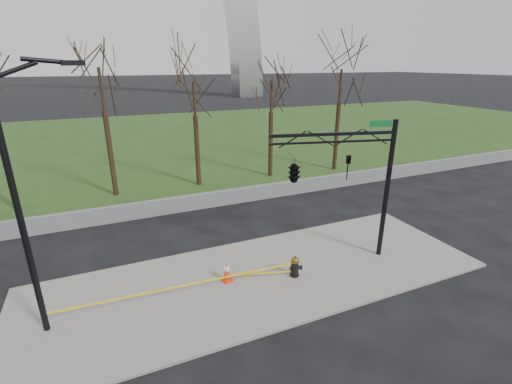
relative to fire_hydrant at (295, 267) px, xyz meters
name	(u,v)px	position (x,y,z in m)	size (l,w,h in m)	color
ground	(261,278)	(-1.22, 0.52, -0.50)	(500.00, 500.00, 0.00)	black
sidewalk	(261,277)	(-1.22, 0.52, -0.45)	(18.00, 6.00, 0.10)	slate
grass_strip	(151,139)	(-1.22, 30.52, -0.47)	(120.00, 40.00, 0.06)	#243E16
guardrail	(205,200)	(-1.22, 8.52, -0.05)	(60.00, 0.30, 0.90)	#59595B
tree_row	(107,131)	(-5.90, 12.52, 3.71)	(36.64, 4.00, 8.43)	black
fire_hydrant	(295,267)	(0.00, 0.00, 0.00)	(0.55, 0.37, 0.88)	black
traffic_cone	(227,272)	(-2.57, 0.75, -0.03)	(0.48, 0.48, 0.76)	red
street_light	(24,192)	(-8.47, 0.53, 4.19)	(2.37, 0.61, 8.21)	black
traffic_signal_mast	(313,169)	(1.10, 0.81, 3.64)	(4.97, 2.54, 6.00)	black
caution_tape	(203,283)	(-3.64, 0.28, 0.09)	(8.69, 0.75, 0.45)	yellow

